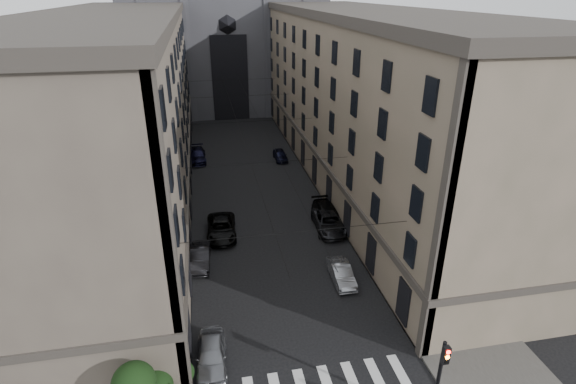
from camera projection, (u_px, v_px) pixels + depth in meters
sidewalk_left at (160, 187)px, 51.44m from camera, size 7.00×80.00×0.15m
sidewalk_right at (336, 174)px, 55.10m from camera, size 7.00×80.00×0.15m
building_left at (121, 108)px, 47.09m from camera, size 13.60×60.60×18.85m
building_right at (364, 97)px, 51.78m from camera, size 13.60×60.60×18.85m
gothic_tower at (222, 7)px, 80.74m from camera, size 35.00×23.00×58.00m
traffic_light_right at (441, 373)px, 22.47m from camera, size 0.34×0.50×5.20m
tram_wires at (249, 122)px, 49.97m from camera, size 14.00×60.00×0.43m
car_left_near at (212, 355)px, 26.98m from camera, size 1.98×4.54×1.52m
car_left_midnear at (200, 257)px, 36.84m from camera, size 1.81×4.52×1.46m
car_left_midfar at (221, 228)px, 41.15m from camera, size 2.84×5.74×1.57m
car_left_far at (197, 155)px, 58.98m from camera, size 2.38×5.55×1.59m
car_right_near at (341, 273)px, 34.83m from camera, size 1.49×4.16×1.37m
car_right_midnear at (329, 222)px, 42.18m from camera, size 2.90×5.75×1.56m
car_right_midfar at (327, 214)px, 43.69m from camera, size 2.28×5.56×1.61m
car_right_far at (280, 155)px, 59.49m from camera, size 1.59×3.94×1.34m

